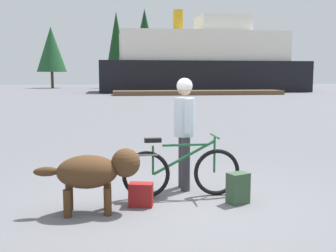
{
  "coord_description": "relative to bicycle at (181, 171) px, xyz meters",
  "views": [
    {
      "loc": [
        -0.91,
        -5.37,
        1.76
      ],
      "look_at": [
        0.14,
        1.63,
        0.88
      ],
      "focal_mm": 43.2,
      "sensor_mm": 36.0,
      "label": 1
    }
  ],
  "objects": [
    {
      "name": "pine_tree_far_right",
      "position": [
        9.9,
        54.85,
        6.75
      ],
      "size": [
        2.95,
        2.95,
        11.63
      ],
      "color": "#4C331E",
      "rests_on": "ground_plane"
    },
    {
      "name": "person_cyclist",
      "position": [
        0.13,
        0.41,
        0.66
      ],
      "size": [
        0.32,
        0.53,
        1.73
      ],
      "color": "#333338",
      "rests_on": "ground_plane"
    },
    {
      "name": "dock_pier",
      "position": [
        7.44,
        31.55,
        -0.18
      ],
      "size": [
        15.91,
        2.77,
        0.4
      ],
      "primitive_type": "cube",
      "color": "brown",
      "rests_on": "ground_plane"
    },
    {
      "name": "handbag_pannier",
      "position": [
        -0.61,
        -0.34,
        -0.22
      ],
      "size": [
        0.35,
        0.25,
        0.32
      ],
      "primitive_type": "cube",
      "rotation": [
        0.0,
        0.0,
        -0.24
      ],
      "color": "maroon",
      "rests_on": "ground_plane"
    },
    {
      "name": "pine_tree_far_left",
      "position": [
        -8.91,
        55.41,
        5.19
      ],
      "size": [
        4.25,
        4.25,
        8.79
      ],
      "color": "#4C331E",
      "rests_on": "ground_plane"
    },
    {
      "name": "pine_tree_mid_back",
      "position": [
        5.02,
        59.54,
        7.29
      ],
      "size": [
        4.13,
        4.13,
        12.3
      ],
      "color": "#4C331E",
      "rests_on": "ground_plane"
    },
    {
      "name": "ground_plane",
      "position": [
        -0.13,
        -0.27,
        -0.38
      ],
      "size": [
        160.0,
        160.0,
        0.0
      ],
      "primitive_type": "plane",
      "color": "slate"
    },
    {
      "name": "bicycle",
      "position": [
        0.0,
        0.0,
        0.0
      ],
      "size": [
        1.74,
        0.44,
        0.9
      ],
      "color": "black",
      "rests_on": "ground_plane"
    },
    {
      "name": "backpack",
      "position": [
        0.73,
        -0.41,
        -0.16
      ],
      "size": [
        0.33,
        0.29,
        0.43
      ],
      "primitive_type": "cube",
      "rotation": [
        0.0,
        0.0,
        0.38
      ],
      "color": "#334C33",
      "rests_on": "ground_plane"
    },
    {
      "name": "ferry_boat",
      "position": [
        9.64,
        39.08,
        2.79
      ],
      "size": [
        22.71,
        7.76,
        8.93
      ],
      "color": "black",
      "rests_on": "ground_plane"
    },
    {
      "name": "pine_tree_center",
      "position": [
        0.44,
        54.47,
        6.33
      ],
      "size": [
        3.04,
        3.04,
        10.95
      ],
      "color": "#4C331E",
      "rests_on": "ground_plane"
    },
    {
      "name": "dog",
      "position": [
        -1.21,
        -0.51,
        0.16
      ],
      "size": [
        1.34,
        0.5,
        0.83
      ],
      "color": "#472D19",
      "rests_on": "ground_plane"
    }
  ]
}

